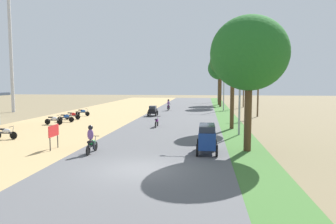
{
  "coord_description": "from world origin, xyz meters",
  "views": [
    {
      "loc": [
        3.13,
        -14.55,
        4.18
      ],
      "look_at": [
        -0.44,
        16.03,
        1.31
      ],
      "focal_mm": 34.16,
      "sensor_mm": 36.0,
      "label": 1
    }
  ],
  "objects_px": {
    "parked_motorbike_second": "(54,120)",
    "car_hatchback_black": "(153,110)",
    "parked_motorbike_nearest": "(6,132)",
    "parked_motorbike_fifth": "(83,112)",
    "median_tree_fourth": "(219,69)",
    "streetlamp_near": "(240,74)",
    "streetlamp_far": "(218,81)",
    "utility_pole_near": "(244,78)",
    "median_tree_nearest": "(249,54)",
    "motorbike_ahead_second": "(157,122)",
    "median_tree_third": "(221,62)",
    "streetlamp_mid": "(224,82)",
    "motorbike_ahead_third": "(168,105)",
    "parked_motorbike_fourth": "(73,115)",
    "motorbike_foreground_rider": "(91,140)",
    "car_van_blue": "(207,137)",
    "parked_motorbike_third": "(66,117)",
    "median_tree_second": "(233,60)",
    "street_signboard": "(54,132)",
    "utility_pole_far": "(258,82)"
  },
  "relations": [
    {
      "from": "utility_pole_near",
      "to": "parked_motorbike_third",
      "type": "bearing_deg",
      "value": -132.31
    },
    {
      "from": "motorbike_ahead_third",
      "to": "parked_motorbike_second",
      "type": "bearing_deg",
      "value": -119.46
    },
    {
      "from": "streetlamp_far",
      "to": "utility_pole_near",
      "type": "height_order",
      "value": "utility_pole_near"
    },
    {
      "from": "streetlamp_mid",
      "to": "motorbike_ahead_second",
      "type": "height_order",
      "value": "streetlamp_mid"
    },
    {
      "from": "street_signboard",
      "to": "median_tree_third",
      "type": "bearing_deg",
      "value": 71.93
    },
    {
      "from": "motorbike_ahead_second",
      "to": "parked_motorbike_fourth",
      "type": "bearing_deg",
      "value": 154.17
    },
    {
      "from": "streetlamp_mid",
      "to": "motorbike_ahead_third",
      "type": "relative_size",
      "value": 3.92
    },
    {
      "from": "median_tree_third",
      "to": "streetlamp_near",
      "type": "bearing_deg",
      "value": -89.75
    },
    {
      "from": "utility_pole_far",
      "to": "parked_motorbike_nearest",
      "type": "bearing_deg",
      "value": -138.57
    },
    {
      "from": "street_signboard",
      "to": "median_tree_second",
      "type": "bearing_deg",
      "value": 41.47
    },
    {
      "from": "streetlamp_mid",
      "to": "motorbike_foreground_rider",
      "type": "bearing_deg",
      "value": -107.2
    },
    {
      "from": "street_signboard",
      "to": "utility_pole_far",
      "type": "bearing_deg",
      "value": 53.8
    },
    {
      "from": "median_tree_fourth",
      "to": "streetlamp_near",
      "type": "height_order",
      "value": "median_tree_fourth"
    },
    {
      "from": "parked_motorbike_nearest",
      "to": "parked_motorbike_fifth",
      "type": "bearing_deg",
      "value": 91.9
    },
    {
      "from": "utility_pole_far",
      "to": "car_hatchback_black",
      "type": "height_order",
      "value": "utility_pole_far"
    },
    {
      "from": "parked_motorbike_fifth",
      "to": "streetlamp_near",
      "type": "height_order",
      "value": "streetlamp_near"
    },
    {
      "from": "car_hatchback_black",
      "to": "parked_motorbike_fifth",
      "type": "bearing_deg",
      "value": -173.94
    },
    {
      "from": "median_tree_second",
      "to": "streetlamp_far",
      "type": "xyz_separation_m",
      "value": [
        0.3,
        39.89,
        -1.72
      ]
    },
    {
      "from": "motorbike_ahead_second",
      "to": "streetlamp_far",
      "type": "bearing_deg",
      "value": 79.86
    },
    {
      "from": "parked_motorbike_fourth",
      "to": "streetlamp_mid",
      "type": "bearing_deg",
      "value": 37.64
    },
    {
      "from": "utility_pole_near",
      "to": "utility_pole_far",
      "type": "distance_m",
      "value": 14.59
    },
    {
      "from": "motorbike_ahead_second",
      "to": "parked_motorbike_nearest",
      "type": "bearing_deg",
      "value": -143.18
    },
    {
      "from": "median_tree_nearest",
      "to": "car_hatchback_black",
      "type": "bearing_deg",
      "value": 115.1
    },
    {
      "from": "median_tree_second",
      "to": "utility_pole_near",
      "type": "bearing_deg",
      "value": 81.22
    },
    {
      "from": "parked_motorbike_second",
      "to": "car_hatchback_black",
      "type": "xyz_separation_m",
      "value": [
        8.3,
        9.01,
        0.19
      ]
    },
    {
      "from": "median_tree_fourth",
      "to": "car_hatchback_black",
      "type": "bearing_deg",
      "value": -112.81
    },
    {
      "from": "motorbike_foreground_rider",
      "to": "motorbike_ahead_second",
      "type": "height_order",
      "value": "motorbike_foreground_rider"
    },
    {
      "from": "parked_motorbike_fourth",
      "to": "car_van_blue",
      "type": "bearing_deg",
      "value": -46.32
    },
    {
      "from": "parked_motorbike_second",
      "to": "parked_motorbike_fifth",
      "type": "bearing_deg",
      "value": 91.88
    },
    {
      "from": "parked_motorbike_third",
      "to": "motorbike_foreground_rider",
      "type": "xyz_separation_m",
      "value": [
        7.88,
        -14.0,
        0.3
      ]
    },
    {
      "from": "median_tree_nearest",
      "to": "utility_pole_near",
      "type": "xyz_separation_m",
      "value": [
        3.78,
        34.92,
        -0.9
      ]
    },
    {
      "from": "car_van_blue",
      "to": "motorbike_ahead_third",
      "type": "bearing_deg",
      "value": 101.11
    },
    {
      "from": "parked_motorbike_fifth",
      "to": "median_tree_nearest",
      "type": "height_order",
      "value": "median_tree_nearest"
    },
    {
      "from": "streetlamp_near",
      "to": "utility_pole_near",
      "type": "xyz_separation_m",
      "value": [
        3.66,
        28.93,
        0.16
      ]
    },
    {
      "from": "median_tree_second",
      "to": "motorbike_ahead_second",
      "type": "distance_m",
      "value": 8.79
    },
    {
      "from": "street_signboard",
      "to": "median_tree_fourth",
      "type": "height_order",
      "value": "median_tree_fourth"
    },
    {
      "from": "median_tree_nearest",
      "to": "parked_motorbike_nearest",
      "type": "bearing_deg",
      "value": 173.17
    },
    {
      "from": "parked_motorbike_third",
      "to": "streetlamp_far",
      "type": "relative_size",
      "value": 0.24
    },
    {
      "from": "parked_motorbike_nearest",
      "to": "streetlamp_mid",
      "type": "distance_m",
      "value": 31.12
    },
    {
      "from": "motorbike_ahead_third",
      "to": "motorbike_foreground_rider",
      "type": "bearing_deg",
      "value": -92.44
    },
    {
      "from": "streetlamp_far",
      "to": "utility_pole_near",
      "type": "xyz_separation_m",
      "value": [
        3.66,
        -14.28,
        0.53
      ]
    },
    {
      "from": "median_tree_third",
      "to": "street_signboard",
      "type": "bearing_deg",
      "value": -108.07
    },
    {
      "from": "street_signboard",
      "to": "streetlamp_far",
      "type": "height_order",
      "value": "streetlamp_far"
    },
    {
      "from": "parked_motorbike_fifth",
      "to": "parked_motorbike_fourth",
      "type": "bearing_deg",
      "value": -85.64
    },
    {
      "from": "median_tree_third",
      "to": "car_van_blue",
      "type": "relative_size",
      "value": 3.99
    },
    {
      "from": "median_tree_fourth",
      "to": "motorbike_foreground_rider",
      "type": "height_order",
      "value": "median_tree_fourth"
    },
    {
      "from": "median_tree_third",
      "to": "streetlamp_far",
      "type": "relative_size",
      "value": 1.28
    },
    {
      "from": "median_tree_third",
      "to": "car_van_blue",
      "type": "height_order",
      "value": "median_tree_third"
    },
    {
      "from": "parked_motorbike_second",
      "to": "streetlamp_near",
      "type": "distance_m",
      "value": 18.29
    },
    {
      "from": "streetlamp_near",
      "to": "car_van_blue",
      "type": "xyz_separation_m",
      "value": [
        -2.55,
        -7.02,
        -3.77
      ]
    }
  ]
}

